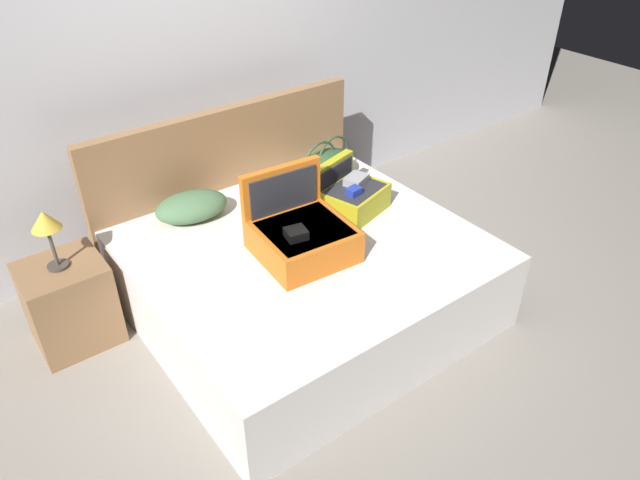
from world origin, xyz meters
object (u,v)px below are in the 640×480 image
at_px(hard_case_medium, 350,195).
at_px(pillow_near_headboard, 192,207).
at_px(duffel_bag, 327,165).
at_px(table_lamp, 46,224).
at_px(hard_case_large, 301,235).
at_px(bed, 307,278).
at_px(nightstand, 70,303).

height_order(hard_case_medium, pillow_near_headboard, hard_case_medium).
bearing_deg(duffel_bag, table_lamp, 178.22).
bearing_deg(pillow_near_headboard, hard_case_large, -64.89).
height_order(bed, nightstand, nightstand).
height_order(hard_case_medium, table_lamp, table_lamp).
xyz_separation_m(nightstand, table_lamp, (0.00, 0.00, 0.53)).
distance_m(hard_case_large, table_lamp, 1.32).
distance_m(hard_case_medium, table_lamp, 1.72).
xyz_separation_m(bed, nightstand, (-1.21, 0.60, 0.01)).
relative_size(bed, pillow_near_headboard, 4.23).
bearing_deg(pillow_near_headboard, duffel_bag, -5.50).
height_order(bed, hard_case_large, hard_case_large).
bearing_deg(hard_case_large, duffel_bag, 47.62).
relative_size(nightstand, table_lamp, 1.48).
bearing_deg(duffel_bag, hard_case_medium, -107.28).
bearing_deg(nightstand, hard_case_large, -29.78).
bearing_deg(hard_case_medium, hard_case_large, -174.94).
distance_m(hard_case_large, nightstand, 1.36).
xyz_separation_m(duffel_bag, nightstand, (-1.77, 0.06, -0.35)).
bearing_deg(table_lamp, duffel_bag, -1.78).
distance_m(hard_case_medium, pillow_near_headboard, 0.97).
distance_m(bed, pillow_near_headboard, 0.82).
xyz_separation_m(pillow_near_headboard, nightstand, (-0.82, -0.04, -0.32)).
height_order(duffel_bag, pillow_near_headboard, duffel_bag).
bearing_deg(hard_case_medium, nightstand, 148.46).
bearing_deg(pillow_near_headboard, nightstand, -177.40).
bearing_deg(bed, table_lamp, 153.49).
distance_m(pillow_near_headboard, nightstand, 0.88).
bearing_deg(table_lamp, hard_case_large, -29.78).
bearing_deg(table_lamp, nightstand, 0.00).
relative_size(pillow_near_headboard, table_lamp, 1.26).
height_order(hard_case_medium, duffel_bag, duffel_bag).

